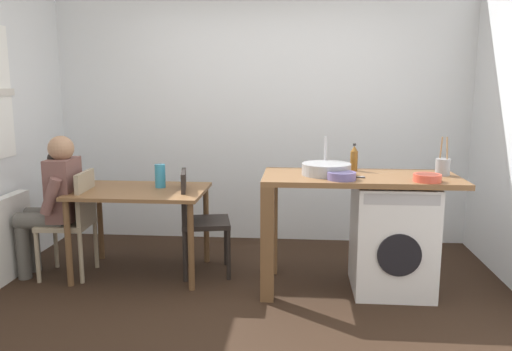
% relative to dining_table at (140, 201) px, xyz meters
% --- Properties ---
extents(ground_plane, '(5.46, 5.46, 0.00)m').
position_rel_dining_table_xyz_m(ground_plane, '(0.94, -0.60, -0.64)').
color(ground_plane, black).
extents(wall_back, '(4.60, 0.10, 2.70)m').
position_rel_dining_table_xyz_m(wall_back, '(0.94, 1.15, 0.71)').
color(wall_back, silver).
rests_on(wall_back, ground_plane).
extents(radiator, '(0.10, 0.80, 0.70)m').
position_rel_dining_table_xyz_m(radiator, '(-1.08, -0.30, -0.29)').
color(radiator, white).
rests_on(radiator, ground_plane).
extents(dining_table, '(1.10, 0.76, 0.74)m').
position_rel_dining_table_xyz_m(dining_table, '(0.00, 0.00, 0.00)').
color(dining_table, brown).
rests_on(dining_table, ground_plane).
extents(chair_person_seat, '(0.42, 0.42, 0.90)m').
position_rel_dining_table_xyz_m(chair_person_seat, '(-0.55, -0.10, -0.14)').
color(chair_person_seat, gray).
rests_on(chair_person_seat, ground_plane).
extents(chair_opposite, '(0.47, 0.47, 0.90)m').
position_rel_dining_table_xyz_m(chair_opposite, '(0.48, 0.03, -0.14)').
color(chair_opposite, black).
rests_on(chair_opposite, ground_plane).
extents(seated_person, '(0.51, 0.52, 1.20)m').
position_rel_dining_table_xyz_m(seated_person, '(-0.71, -0.11, 0.03)').
color(seated_person, '#595651').
rests_on(seated_person, ground_plane).
extents(kitchen_counter, '(1.50, 0.68, 0.92)m').
position_rel_dining_table_xyz_m(kitchen_counter, '(1.60, -0.18, 0.12)').
color(kitchen_counter, brown).
rests_on(kitchen_counter, ground_plane).
extents(washing_machine, '(0.60, 0.61, 0.86)m').
position_rel_dining_table_xyz_m(washing_machine, '(2.07, -0.19, -0.21)').
color(washing_machine, white).
rests_on(washing_machine, ground_plane).
extents(sink_basin, '(0.38, 0.38, 0.09)m').
position_rel_dining_table_xyz_m(sink_basin, '(1.55, -0.18, 0.32)').
color(sink_basin, '#9EA0A5').
rests_on(sink_basin, kitchen_counter).
extents(tap, '(0.02, 0.02, 0.28)m').
position_rel_dining_table_xyz_m(tap, '(1.55, -0.00, 0.42)').
color(tap, '#B2B2B7').
rests_on(tap, kitchen_counter).
extents(bottle_tall_green, '(0.06, 0.06, 0.22)m').
position_rel_dining_table_xyz_m(bottle_tall_green, '(1.78, 0.04, 0.38)').
color(bottle_tall_green, brown).
rests_on(bottle_tall_green, kitchen_counter).
extents(mixing_bowl, '(0.21, 0.21, 0.06)m').
position_rel_dining_table_xyz_m(mixing_bowl, '(1.65, -0.38, 0.31)').
color(mixing_bowl, slate).
rests_on(mixing_bowl, kitchen_counter).
extents(utensil_crock, '(0.11, 0.11, 0.30)m').
position_rel_dining_table_xyz_m(utensil_crock, '(2.44, -0.13, 0.35)').
color(utensil_crock, gray).
rests_on(utensil_crock, kitchen_counter).
extents(colander, '(0.20, 0.20, 0.06)m').
position_rel_dining_table_xyz_m(colander, '(2.26, -0.40, 0.31)').
color(colander, '#D84C38').
rests_on(colander, kitchen_counter).
extents(vase, '(0.09, 0.09, 0.20)m').
position_rel_dining_table_xyz_m(vase, '(0.15, 0.10, 0.20)').
color(vase, teal).
rests_on(vase, dining_table).
extents(scissors, '(0.15, 0.06, 0.01)m').
position_rel_dining_table_xyz_m(scissors, '(1.76, -0.28, 0.28)').
color(scissors, '#B2B2B7').
rests_on(scissors, kitchen_counter).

